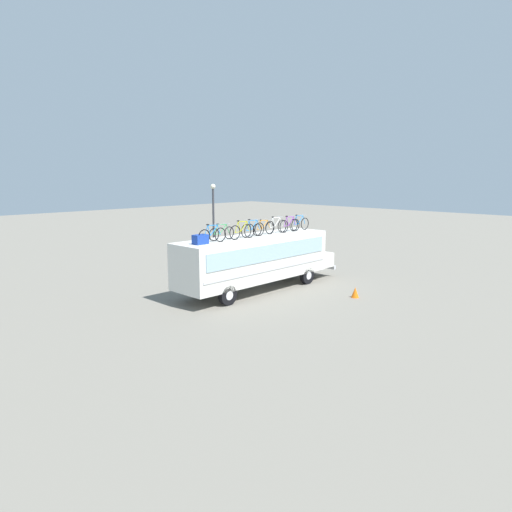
% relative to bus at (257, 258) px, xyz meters
% --- Properties ---
extents(ground_plane, '(120.00, 120.00, 0.00)m').
position_rel_bus_xyz_m(ground_plane, '(-0.20, -0.00, -1.76)').
color(ground_plane, slate).
extents(bus, '(10.72, 2.50, 2.97)m').
position_rel_bus_xyz_m(bus, '(0.00, 0.00, 0.00)').
color(bus, silver).
rests_on(bus, ground).
extents(luggage_bag_1, '(0.70, 0.45, 0.45)m').
position_rel_bus_xyz_m(luggage_bag_1, '(-3.98, -0.12, 1.44)').
color(luggage_bag_1, '#193899').
rests_on(luggage_bag_1, bus).
extents(rooftop_bicycle_1, '(1.72, 0.44, 0.94)m').
position_rel_bus_xyz_m(rooftop_bicycle_1, '(-3.34, -0.24, 1.60)').
color(rooftop_bicycle_1, black).
rests_on(rooftop_bicycle_1, bus).
extents(rooftop_bicycle_2, '(1.66, 0.44, 0.87)m').
position_rel_bus_xyz_m(rooftop_bicycle_2, '(-2.37, 0.18, 1.57)').
color(rooftop_bicycle_2, black).
rests_on(rooftop_bicycle_2, bus).
extents(rooftop_bicycle_3, '(1.77, 0.44, 0.97)m').
position_rel_bus_xyz_m(rooftop_bicycle_3, '(-1.33, -0.22, 1.61)').
color(rooftop_bicycle_3, black).
rests_on(rooftop_bicycle_3, bus).
extents(rooftop_bicycle_4, '(1.71, 0.44, 0.96)m').
position_rel_bus_xyz_m(rooftop_bicycle_4, '(-0.40, -0.07, 1.61)').
color(rooftop_bicycle_4, black).
rests_on(rooftop_bicycle_4, bus).
extents(rooftop_bicycle_5, '(1.64, 0.44, 0.88)m').
position_rel_bus_xyz_m(rooftop_bicycle_5, '(0.54, 0.05, 1.58)').
color(rooftop_bicycle_5, black).
rests_on(rooftop_bicycle_5, bus).
extents(rooftop_bicycle_6, '(1.75, 0.44, 0.97)m').
position_rel_bus_xyz_m(rooftop_bicycle_6, '(1.55, 0.03, 1.61)').
color(rooftop_bicycle_6, black).
rests_on(rooftop_bicycle_6, bus).
extents(rooftop_bicycle_7, '(1.74, 0.44, 0.95)m').
position_rel_bus_xyz_m(rooftop_bicycle_7, '(2.58, -0.10, 1.60)').
color(rooftop_bicycle_7, black).
rests_on(rooftop_bicycle_7, bus).
extents(rooftop_bicycle_8, '(1.75, 0.44, 0.95)m').
position_rel_bus_xyz_m(rooftop_bicycle_8, '(3.53, -0.03, 1.60)').
color(rooftop_bicycle_8, black).
rests_on(rooftop_bicycle_8, bus).
extents(traffic_cone, '(0.40, 0.40, 0.53)m').
position_rel_bus_xyz_m(traffic_cone, '(2.35, -4.71, -1.49)').
color(traffic_cone, orange).
rests_on(traffic_cone, ground).
extents(street_lamp, '(0.33, 0.33, 5.60)m').
position_rel_bus_xyz_m(street_lamp, '(2.56, 6.58, 1.63)').
color(street_lamp, '#38383D').
rests_on(street_lamp, ground).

